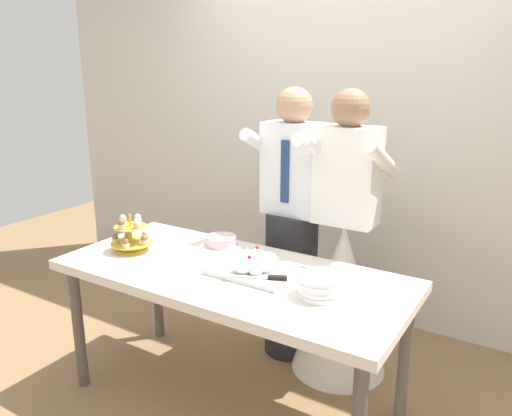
{
  "coord_description": "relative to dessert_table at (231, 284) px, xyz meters",
  "views": [
    {
      "loc": [
        1.35,
        -1.93,
        1.77
      ],
      "look_at": [
        0.06,
        0.15,
        1.07
      ],
      "focal_mm": 35.19,
      "sensor_mm": 36.0,
      "label": 1
    }
  ],
  "objects": [
    {
      "name": "main_cake_tray",
      "position": [
        0.12,
        0.04,
        0.12
      ],
      "size": [
        0.43,
        0.32,
        0.13
      ],
      "color": "silver",
      "rests_on": "dessert_table"
    },
    {
      "name": "dessert_table",
      "position": [
        0.0,
        0.0,
        0.0
      ],
      "size": [
        1.8,
        0.8,
        0.78
      ],
      "color": "silver",
      "rests_on": "ground_plane"
    },
    {
      "name": "rear_wall",
      "position": [
        0.0,
        1.39,
        0.75
      ],
      "size": [
        5.2,
        0.1,
        2.9
      ],
      "primitive_type": "cube",
      "color": "beige",
      "rests_on": "ground_plane"
    },
    {
      "name": "plate_stack",
      "position": [
        0.5,
        -0.03,
        0.12
      ],
      "size": [
        0.21,
        0.21,
        0.1
      ],
      "color": "white",
      "rests_on": "dessert_table"
    },
    {
      "name": "person_groom",
      "position": [
        0.01,
        0.64,
        0.05
      ],
      "size": [
        0.47,
        0.5,
        1.66
      ],
      "color": "#232328",
      "rests_on": "ground_plane"
    },
    {
      "name": "round_cake",
      "position": [
        -0.24,
        0.25,
        0.1
      ],
      "size": [
        0.24,
        0.24,
        0.07
      ],
      "color": "white",
      "rests_on": "dessert_table"
    },
    {
      "name": "person_bride",
      "position": [
        0.36,
        0.62,
        -0.12
      ],
      "size": [
        0.56,
        0.56,
        1.66
      ],
      "color": "white",
      "rests_on": "ground_plane"
    },
    {
      "name": "ground_plane",
      "position": [
        0.0,
        0.0,
        -0.7
      ],
      "size": [
        8.0,
        8.0,
        0.0
      ],
      "primitive_type": "plane",
      "color": "olive"
    },
    {
      "name": "cupcake_stand",
      "position": [
        -0.63,
        -0.06,
        0.16
      ],
      "size": [
        0.23,
        0.23,
        0.21
      ],
      "color": "gold",
      "rests_on": "dessert_table"
    }
  ]
}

